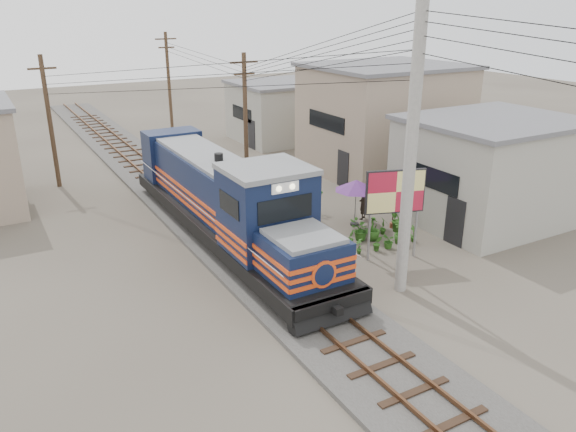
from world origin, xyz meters
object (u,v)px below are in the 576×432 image
locomotive (226,201)px  market_umbrella (356,185)px  vendor (363,203)px  billboard (395,194)px

locomotive → market_umbrella: size_ratio=6.96×
vendor → locomotive: bearing=-42.1°
billboard → market_umbrella: 3.77m
billboard → market_umbrella: size_ratio=1.56×
billboard → vendor: size_ratio=2.32×
locomotive → billboard: size_ratio=4.47×
market_umbrella → vendor: bearing=30.5°
market_umbrella → vendor: market_umbrella is taller
locomotive → market_umbrella: bearing=-12.0°
locomotive → vendor: (6.50, -0.75, -0.97)m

